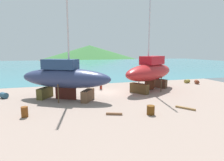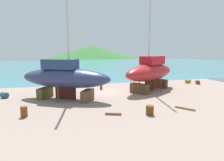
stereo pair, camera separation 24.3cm
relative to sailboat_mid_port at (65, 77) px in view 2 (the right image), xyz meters
name	(u,v)px [view 2 (the right image)]	position (x,y,z in m)	size (l,w,h in m)	color
ground_plane	(117,99)	(5.45, -1.68, -2.46)	(41.91, 41.91, 0.00)	gray
sea_water	(76,65)	(5.45, 49.50, -2.46)	(155.70, 81.41, 0.01)	teal
headland_hill	(92,57)	(25.56, 133.48, -2.46)	(131.33, 131.33, 19.15)	#316631
sailboat_mid_port	(65,77)	(0.00, 0.00, 0.00)	(10.36, 7.70, 15.16)	brown
sailboat_small_center	(150,72)	(11.26, 1.88, 0.10)	(10.25, 8.14, 16.95)	#533B20
worker	(101,83)	(5.04, 4.43, -1.58)	(0.48, 0.49, 1.69)	maroon
barrel_rust_far	(24,112)	(-3.46, -4.91, -2.03)	(0.53, 0.53, 0.86)	brown
barrel_by_slipway	(198,82)	(20.93, 4.21, -2.15)	(0.62, 0.62, 0.85)	brown
barrel_rust_mid	(150,110)	(6.64, -7.23, -2.07)	(0.65, 0.65, 0.78)	#603611
barrel_tipped_center	(188,81)	(19.99, 5.40, -2.17)	(0.58, 0.58, 0.86)	olive
barrel_tipped_right	(4,95)	(-6.67, 2.48, -2.13)	(0.66, 0.66, 0.87)	#2A4F65
timber_plank_near	(185,108)	(10.48, -6.72, -2.38)	(1.80, 0.23, 0.16)	olive
timber_short_cross	(113,114)	(3.67, -6.47, -2.37)	(1.37, 0.18, 0.18)	brown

